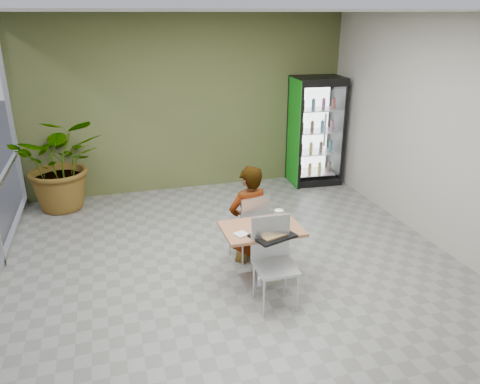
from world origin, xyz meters
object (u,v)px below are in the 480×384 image
seated_woman (249,224)px  beverage_fridge (316,131)px  dining_table (261,243)px  chair_far (251,222)px  chair_near (273,254)px  potted_plant (61,163)px  cafeteria_tray (273,236)px  soda_cup (279,218)px

seated_woman → beverage_fridge: (2.18, 2.66, 0.52)m
dining_table → beverage_fridge: size_ratio=0.47×
chair_far → chair_near: 1.00m
chair_near → potted_plant: size_ratio=0.64×
potted_plant → cafeteria_tray: bearing=-54.1°
soda_cup → cafeteria_tray: soda_cup is taller
beverage_fridge → seated_woman: bearing=-125.7°
chair_far → potted_plant: 3.68m
seated_woman → soda_cup: 0.70m
chair_near → cafeteria_tray: chair_near is taller
dining_table → chair_near: bearing=-90.5°
soda_cup → dining_table: bearing=-173.6°
chair_far → soda_cup: (0.18, -0.54, 0.28)m
cafeteria_tray → beverage_fridge: size_ratio=0.23×
potted_plant → chair_near: bearing=-55.7°
chair_near → chair_far: bearing=88.4°
dining_table → chair_far: (0.05, 0.57, 0.02)m
soda_cup → beverage_fridge: size_ratio=0.09×
dining_table → soda_cup: soda_cup is taller
dining_table → seated_woman: size_ratio=0.59×
chair_near → dining_table: bearing=91.1°
chair_far → potted_plant: size_ratio=0.59×
chair_near → soda_cup: chair_near is taller
seated_woman → chair_far: bearing=102.7°
chair_near → seated_woman: seated_woman is taller
dining_table → chair_far: 0.57m
potted_plant → chair_far: bearing=-46.2°
chair_far → cafeteria_tray: chair_far is taller
dining_table → beverage_fridge: 3.99m
dining_table → seated_woman: bearing=87.4°
chair_far → potted_plant: potted_plant is taller
soda_cup → cafeteria_tray: 0.36m
chair_near → cafeteria_tray: 0.22m
chair_far → seated_woman: (-0.02, 0.05, -0.04)m
dining_table → soda_cup: (0.23, 0.03, 0.31)m
soda_cup → chair_far: bearing=108.0°
chair_far → potted_plant: bearing=-59.7°
dining_table → chair_far: size_ratio=1.01×
dining_table → seated_woman: (0.03, 0.62, -0.02)m
chair_near → seated_woman: 1.05m
beverage_fridge → potted_plant: bearing=-175.6°
seated_woman → potted_plant: (-2.52, 2.60, 0.30)m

